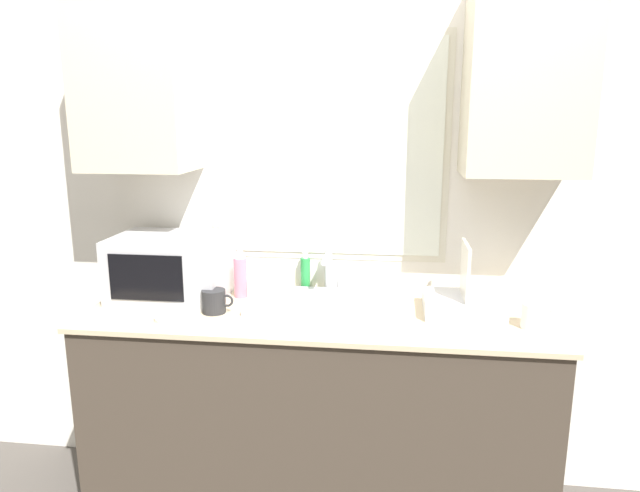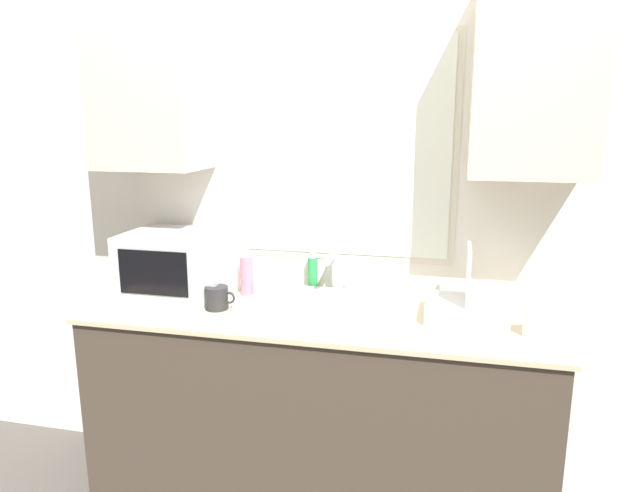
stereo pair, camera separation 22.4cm
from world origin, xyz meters
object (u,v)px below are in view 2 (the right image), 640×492
microwave (180,263)px  dish_rack (466,307)px  soap_bottle (313,273)px  faucet (335,268)px  spray_bottle (247,270)px  mug_near_sink (217,298)px

microwave → dish_rack: 1.25m
microwave → soap_bottle: bearing=17.5°
faucet → dish_rack: bearing=-18.4°
microwave → dish_rack: dish_rack is taller
microwave → spray_bottle: microwave is taller
dish_rack → spray_bottle: (-0.95, 0.09, 0.07)m
microwave → dish_rack: bearing=-2.5°
faucet → mug_near_sink: (-0.43, -0.31, -0.07)m
soap_bottle → mug_near_sink: (-0.32, -0.35, -0.03)m
soap_bottle → dish_rack: bearing=-18.9°
faucet → soap_bottle: faucet is taller
faucet → microwave: size_ratio=0.40×
spray_bottle → mug_near_sink: 0.23m
dish_rack → mug_near_sink: 1.01m
microwave → faucet: bearing=11.2°
microwave → mug_near_sink: bearing=-35.4°
faucet → mug_near_sink: size_ratio=1.50×
faucet → soap_bottle: bearing=158.7°
spray_bottle → soap_bottle: 0.30m
dish_rack → microwave: bearing=177.5°
faucet → spray_bottle: spray_bottle is taller
dish_rack → soap_bottle: dish_rack is taller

